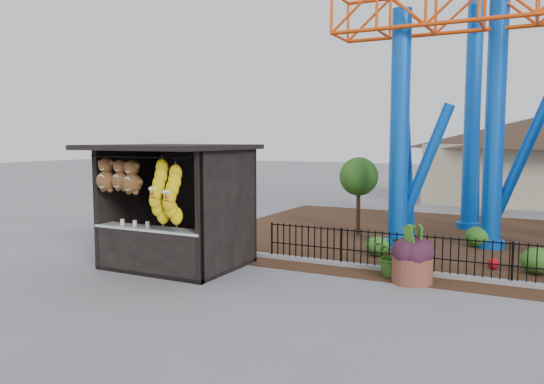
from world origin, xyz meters
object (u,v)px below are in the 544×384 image
at_px(prize_booth, 169,208).
at_px(potted_plant, 394,256).
at_px(terracotta_planter, 412,270).
at_px(roller_coaster, 542,31).

bearing_deg(prize_booth, potted_plant, 18.15).
bearing_deg(prize_booth, terracotta_planter, 13.12).
height_order(prize_booth, potted_plant, prize_booth).
bearing_deg(roller_coaster, prize_booth, -137.90).
bearing_deg(terracotta_planter, roller_coaster, 68.62).
bearing_deg(terracotta_planter, potted_plant, 143.81).
xyz_separation_m(prize_booth, roller_coaster, (8.13, 7.35, 4.90)).
bearing_deg(potted_plant, roller_coaster, 86.33).
distance_m(roller_coaster, terracotta_planter, 8.90).
bearing_deg(terracotta_planter, prize_booth, -166.88).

